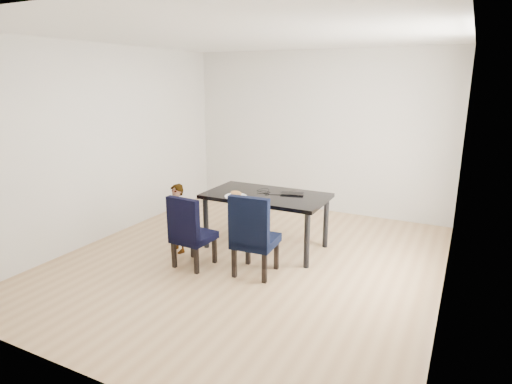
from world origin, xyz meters
The scene contains 14 objects.
floor centered at (0.00, 0.00, -0.01)m, with size 4.50×5.00×0.01m, color tan.
ceiling centered at (0.00, 0.00, 2.71)m, with size 4.50×5.00×0.01m, color white.
wall_back centered at (0.00, 2.50, 1.35)m, with size 4.50×0.01×2.70m, color silver.
wall_front centered at (0.00, -2.50, 1.35)m, with size 4.50×0.01×2.70m, color white.
wall_left centered at (-2.25, 0.00, 1.35)m, with size 0.01×5.00×2.70m, color silver.
wall_right centered at (2.25, 0.00, 1.35)m, with size 0.01×5.00×2.70m, color silver.
dining_table centered at (0.00, 0.50, 0.38)m, with size 1.60×0.90×0.75m, color black.
chair_left centered at (-0.53, -0.42, 0.45)m, with size 0.43×0.45×0.90m, color black.
chair_right centered at (0.24, -0.28, 0.49)m, with size 0.47×0.49×0.98m, color black.
child centered at (-0.98, -0.15, 0.46)m, with size 0.34×0.22×0.92m, color red.
plate centered at (-0.29, 0.20, 0.76)m, with size 0.29×0.29×0.02m, color white.
sandwich centered at (-0.29, 0.21, 0.80)m, with size 0.16×0.08×0.06m, color #A6763B.
laptop centered at (0.30, 0.68, 0.76)m, with size 0.30×0.19×0.02m, color black.
cable_tangle centered at (-0.05, 0.51, 0.75)m, with size 0.16×0.16×0.01m, color black.
Camera 1 is at (2.34, -4.44, 2.23)m, focal length 30.00 mm.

